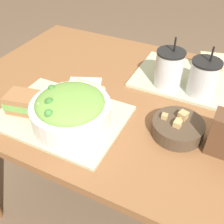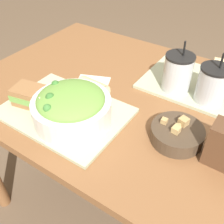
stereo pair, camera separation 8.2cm
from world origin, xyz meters
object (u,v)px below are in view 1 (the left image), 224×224
baguette_far (212,61)px  napkin_folded (85,84)px  sandwich_near (27,103)px  drink_cup_red (203,79)px  salad_bowl (71,110)px  soup_bowl (178,127)px  baguette_near (88,92)px  drink_cup_dark (169,70)px

baguette_far → napkin_folded: baguette_far is taller
sandwich_near → drink_cup_red: drink_cup_red is taller
salad_bowl → soup_bowl: 0.33m
napkin_folded → soup_bowl: bearing=-15.4°
baguette_near → baguette_far: 0.54m
soup_bowl → drink_cup_dark: size_ratio=0.82×
salad_bowl → sandwich_near: bearing=-176.6°
sandwich_near → baguette_near: size_ratio=1.34×
soup_bowl → drink_cup_red: size_ratio=0.85×
sandwich_near → baguette_far: bearing=35.6°
baguette_near → baguette_far: (0.35, 0.41, 0.00)m
baguette_far → baguette_near: bearing=126.8°
salad_bowl → sandwich_near: size_ratio=1.70×
salad_bowl → soup_bowl: size_ratio=1.56×
drink_cup_red → soup_bowl: bearing=-95.0°
baguette_near → napkin_folded: baguette_near is taller
drink_cup_dark → drink_cup_red: drink_cup_dark is taller
baguette_far → drink_cup_red: drink_cup_red is taller
soup_bowl → sandwich_near: size_ratio=1.09×
drink_cup_dark → salad_bowl: bearing=-120.3°
napkin_folded → baguette_far: bearing=36.7°
soup_bowl → napkin_folded: soup_bowl is taller
baguette_far → napkin_folded: (-0.42, -0.32, -0.05)m
baguette_near → drink_cup_red: 0.41m
salad_bowl → napkin_folded: (-0.09, 0.23, -0.07)m
baguette_far → drink_cup_red: (-0.00, -0.19, 0.03)m
soup_bowl → baguette_far: bearing=86.9°
baguette_near → drink_cup_red: size_ratio=0.58×
soup_bowl → napkin_folded: size_ratio=1.05×
baguette_near → drink_cup_dark: bearing=-41.9°
sandwich_near → baguette_far: size_ratio=1.30×
baguette_near → baguette_far: size_ratio=0.97×
baguette_near → baguette_far: bearing=-37.3°
soup_bowl → baguette_near: size_ratio=1.46×
soup_bowl → baguette_near: baguette_near is taller
baguette_far → napkin_folded: size_ratio=0.74×
soup_bowl → baguette_near: bearing=177.6°
salad_bowl → drink_cup_red: (0.33, 0.35, 0.01)m
sandwich_near → napkin_folded: bearing=59.1°
soup_bowl → drink_cup_dark: bearing=114.4°
salad_bowl → drink_cup_red: bearing=46.6°
drink_cup_dark → napkin_folded: (-0.29, -0.12, -0.08)m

